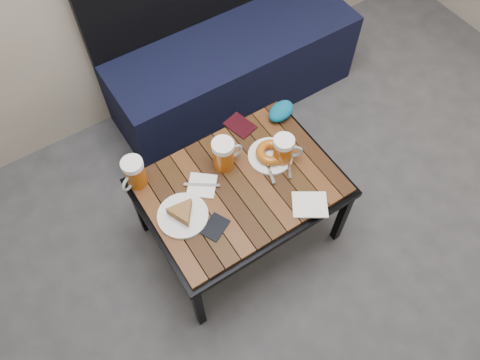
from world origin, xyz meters
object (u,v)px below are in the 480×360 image
bench (231,61)px  beer_mug_right (284,150)px  beer_mug_left (134,173)px  knit_pouch (281,111)px  plate_pie (182,214)px  plate_bagel (271,154)px  beer_mug_centre (224,154)px  cafe_table (240,189)px  passport_burgundy (240,126)px  passport_navy (215,227)px

bench → beer_mug_right: 0.89m
beer_mug_left → knit_pouch: bearing=149.2°
plate_pie → plate_bagel: plate_pie is taller
beer_mug_centre → beer_mug_right: 0.25m
plate_bagel → beer_mug_centre: bearing=157.9°
bench → plate_pie: bench is taller
bench → plate_pie: size_ratio=6.72×
beer_mug_right → beer_mug_centre: bearing=-176.1°
beer_mug_left → bench: bearing=-173.6°
plate_pie → beer_mug_centre: bearing=24.4°
plate_bagel → cafe_table: bearing=-167.3°
beer_mug_right → passport_burgundy: beer_mug_right is taller
cafe_table → passport_burgundy: 0.31m
plate_pie → passport_navy: size_ratio=1.89×
cafe_table → beer_mug_left: beer_mug_left is taller
bench → beer_mug_left: bearing=-145.3°
bench → passport_navy: size_ratio=12.71×
bench → beer_mug_right: bearing=-106.4°
plate_bagel → passport_burgundy: bearing=94.8°
plate_pie → passport_burgundy: plate_pie is taller
cafe_table → knit_pouch: 0.42m
passport_burgundy → plate_pie: bearing=-163.7°
bench → plate_pie: (-0.74, -0.82, 0.22)m
beer_mug_right → passport_burgundy: size_ratio=1.09×
beer_mug_left → passport_burgundy: 0.54m
beer_mug_right → bench: bearing=104.7°
plate_pie → knit_pouch: knit_pouch is taller
beer_mug_right → plate_pie: beer_mug_right is taller
beer_mug_centre → beer_mug_right: bearing=-24.3°
beer_mug_centre → plate_bagel: size_ratio=0.62×
bench → beer_mug_centre: bench is taller
bench → passport_burgundy: 0.66m
beer_mug_centre → passport_burgundy: beer_mug_centre is taller
plate_bagel → bench: bearing=70.4°
beer_mug_left → plate_bagel: size_ratio=0.60×
plate_bagel → knit_pouch: size_ratio=1.72×
beer_mug_right → knit_pouch: 0.25m
beer_mug_centre → plate_pie: size_ratio=0.74×
plate_bagel → knit_pouch: bearing=44.0°
bench → passport_navy: 1.16m
bench → beer_mug_right: (-0.24, -0.81, 0.27)m
bench → knit_pouch: size_ratio=9.81×
beer_mug_right → knit_pouch: bearing=87.6°
beer_mug_centre → passport_burgundy: size_ratio=1.15×
cafe_table → knit_pouch: bearing=30.2°
cafe_table → beer_mug_left: (-0.36, 0.24, 0.12)m
cafe_table → beer_mug_right: 0.25m
beer_mug_left → plate_pie: size_ratio=0.70×
cafe_table → plate_bagel: 0.20m
beer_mug_left → knit_pouch: beer_mug_left is taller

